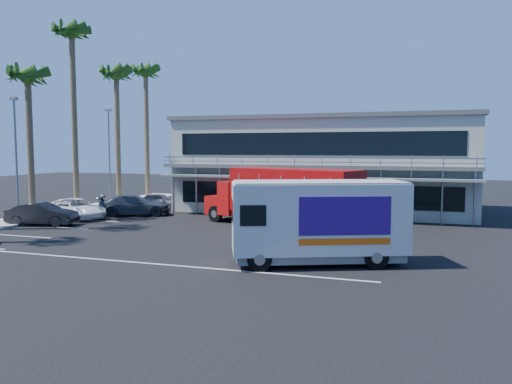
% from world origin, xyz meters
% --- Properties ---
extents(ground, '(120.00, 120.00, 0.00)m').
position_xyz_m(ground, '(0.00, 0.00, 0.00)').
color(ground, black).
rests_on(ground, ground).
extents(building, '(22.40, 12.00, 7.30)m').
position_xyz_m(building, '(3.00, 14.94, 3.66)').
color(building, '#A3AA9C').
rests_on(building, ground).
extents(curb_strip, '(3.00, 32.00, 0.16)m').
position_xyz_m(curb_strip, '(-15.00, 6.00, 0.08)').
color(curb_strip, '#A5A399').
rests_on(curb_strip, ground).
extents(palm_c, '(2.80, 2.80, 10.75)m').
position_xyz_m(palm_c, '(-14.90, 3.00, 9.21)').
color(palm_c, brown).
rests_on(palm_c, ground).
extents(palm_d, '(2.80, 2.80, 14.75)m').
position_xyz_m(palm_d, '(-15.20, 8.00, 12.80)').
color(palm_d, brown).
rests_on(palm_d, ground).
extents(palm_e, '(2.80, 2.80, 12.25)m').
position_xyz_m(palm_e, '(-14.70, 13.00, 10.57)').
color(palm_e, brown).
rests_on(palm_e, ground).
extents(palm_f, '(2.80, 2.80, 13.25)m').
position_xyz_m(palm_f, '(-15.10, 18.50, 11.47)').
color(palm_f, brown).
rests_on(palm_f, ground).
extents(light_pole_near, '(0.50, 0.25, 8.09)m').
position_xyz_m(light_pole_near, '(-14.20, 1.00, 4.50)').
color(light_pole_near, gray).
rests_on(light_pole_near, ground).
extents(light_pole_far, '(0.50, 0.25, 8.09)m').
position_xyz_m(light_pole_far, '(-14.20, 11.00, 4.50)').
color(light_pole_far, gray).
rests_on(light_pole_far, ground).
extents(red_truck, '(10.96, 6.32, 3.64)m').
position_xyz_m(red_truck, '(2.31, 5.28, 2.00)').
color(red_truck, '#B3100E').
rests_on(red_truck, ground).
extents(white_van, '(7.59, 5.03, 3.51)m').
position_xyz_m(white_van, '(6.23, -3.84, 1.86)').
color(white_van, silver).
rests_on(white_van, ground).
extents(parked_car_b, '(4.58, 2.43, 1.44)m').
position_xyz_m(parked_car_b, '(-12.50, 1.20, 0.72)').
color(parked_car_b, black).
rests_on(parked_car_b, ground).
extents(parked_car_c, '(5.51, 3.89, 1.40)m').
position_xyz_m(parked_car_c, '(-12.50, 4.40, 0.70)').
color(parked_car_c, white).
rests_on(parked_car_c, ground).
extents(parked_car_d, '(5.52, 4.02, 1.49)m').
position_xyz_m(parked_car_d, '(-9.50, 7.10, 0.74)').
color(parked_car_d, '#313841').
rests_on(parked_car_d, ground).
extents(parked_car_e, '(4.14, 2.27, 1.33)m').
position_xyz_m(parked_car_e, '(-9.50, 10.80, 0.67)').
color(parked_car_e, gray).
rests_on(parked_car_e, ground).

